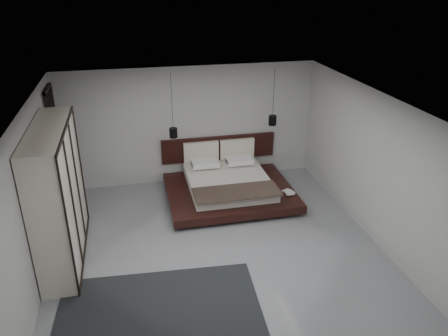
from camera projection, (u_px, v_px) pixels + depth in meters
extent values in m
plane|color=gray|center=(216.00, 246.00, 8.26)|extent=(6.00, 6.00, 0.00)
plane|color=white|center=(214.00, 102.00, 7.10)|extent=(6.00, 6.00, 0.00)
plane|color=#B8B8B5|center=(190.00, 125.00, 10.34)|extent=(6.00, 0.00, 6.00)
plane|color=#B8B8B5|center=(267.00, 290.00, 5.01)|extent=(6.00, 0.00, 6.00)
plane|color=#B8B8B5|center=(34.00, 197.00, 7.08)|extent=(0.00, 6.00, 6.00)
plane|color=#B8B8B5|center=(370.00, 164.00, 8.27)|extent=(0.00, 6.00, 6.00)
cube|color=black|center=(57.00, 148.00, 9.31)|extent=(0.05, 0.90, 2.60)
cube|color=black|center=(230.00, 197.00, 9.93)|extent=(2.19, 1.79, 0.08)
cube|color=black|center=(230.00, 192.00, 9.88)|extent=(2.79, 2.29, 0.18)
cube|color=silver|center=(228.00, 182.00, 9.91)|extent=(1.79, 1.99, 0.22)
cube|color=black|center=(237.00, 192.00, 9.16)|extent=(1.81, 0.70, 0.05)
cube|color=white|center=(204.00, 163.00, 10.44)|extent=(0.62, 0.40, 0.12)
cube|color=white|center=(238.00, 160.00, 10.60)|extent=(0.62, 0.40, 0.12)
cube|color=white|center=(205.00, 163.00, 10.29)|extent=(0.62, 0.40, 0.12)
cube|color=white|center=(240.00, 160.00, 10.46)|extent=(0.62, 0.40, 0.12)
cube|color=black|center=(219.00, 148.00, 10.70)|extent=(2.79, 0.08, 0.60)
cube|color=silver|center=(201.00, 152.00, 10.54)|extent=(0.85, 0.10, 0.50)
cube|color=silver|center=(237.00, 149.00, 10.72)|extent=(0.85, 0.10, 0.50)
imported|color=#99724C|center=(285.00, 193.00, 9.62)|extent=(0.28, 0.32, 0.02)
imported|color=#99724C|center=(285.00, 193.00, 9.58)|extent=(0.20, 0.26, 0.02)
cylinder|color=black|center=(172.00, 101.00, 9.35)|extent=(0.01, 0.01, 1.22)
cylinder|color=black|center=(173.00, 133.00, 9.64)|extent=(0.18, 0.18, 0.22)
cylinder|color=#FFE0B2|center=(174.00, 137.00, 9.68)|extent=(0.13, 0.13, 0.01)
cylinder|color=black|center=(274.00, 92.00, 9.77)|extent=(0.01, 0.01, 1.09)
cylinder|color=black|center=(272.00, 120.00, 10.04)|extent=(0.18, 0.18, 0.22)
cylinder|color=#FFE0B2|center=(272.00, 124.00, 10.08)|extent=(0.14, 0.14, 0.01)
cube|color=#EFE4D0|center=(58.00, 195.00, 7.50)|extent=(0.56, 2.44, 2.44)
cube|color=black|center=(65.00, 129.00, 7.06)|extent=(0.03, 2.44, 0.06)
cube|color=black|center=(85.00, 251.00, 8.05)|extent=(0.03, 2.44, 0.06)
cube|color=black|center=(69.00, 231.00, 6.47)|extent=(0.03, 0.05, 2.44)
cube|color=black|center=(74.00, 205.00, 7.19)|extent=(0.03, 0.05, 2.44)
cube|color=black|center=(78.00, 183.00, 7.92)|extent=(0.03, 0.05, 2.44)
cube|color=black|center=(81.00, 166.00, 8.64)|extent=(0.03, 0.05, 2.44)
cube|color=black|center=(160.00, 318.00, 6.53)|extent=(3.23, 2.41, 0.01)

